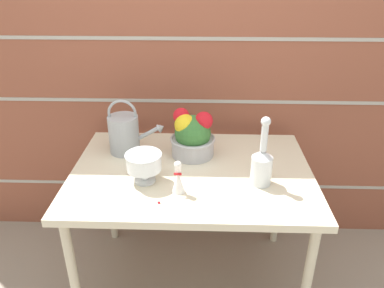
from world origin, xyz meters
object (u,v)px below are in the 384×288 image
Objects in this scene: watering_can at (125,133)px; glass_decanter at (262,163)px; flower_planter at (192,136)px; crystal_pedestal_bowl at (144,163)px; figurine_vase at (178,180)px.

watering_can is 0.92× the size of glass_decanter.
flower_planter is at bearing 140.44° from glass_decanter.
flower_planter is 0.42m from glass_decanter.
crystal_pedestal_bowl is 0.51× the size of glass_decanter.
figurine_vase is (0.31, -0.38, -0.05)m from watering_can.
glass_decanter is (0.32, -0.27, -0.01)m from flower_planter.
watering_can is 1.21× the size of flower_planter.
figurine_vase is at bearing -50.77° from watering_can.
flower_planter is (0.21, 0.27, 0.01)m from crystal_pedestal_bowl.
flower_planter is (0.36, -0.03, 0.00)m from watering_can.
figurine_vase is (-0.05, -0.35, -0.05)m from flower_planter.
glass_decanter is at bearing 0.04° from crystal_pedestal_bowl.
crystal_pedestal_bowl is at bearing -63.67° from watering_can.
flower_planter reaches higher than crystal_pedestal_bowl.
flower_planter is at bearing 51.54° from crystal_pedestal_bowl.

